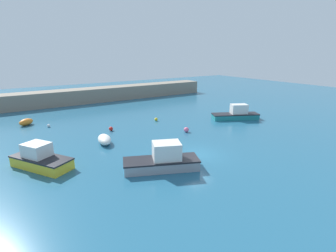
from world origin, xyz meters
name	(u,v)px	position (x,y,z in m)	size (l,w,h in m)	color
ground_plane	(198,155)	(0.00, 0.00, -0.10)	(120.00, 120.00, 0.20)	#235B7A
harbor_breakwater	(91,95)	(0.00, 31.15, 1.26)	(47.62, 3.81, 2.53)	gray
fishing_dinghy_green	(26,122)	(-12.09, 19.73, 0.42)	(2.13, 1.90, 0.85)	orange
motorboat_with_cabin	(163,160)	(-4.30, -0.83, 0.79)	(6.34, 4.25, 2.23)	gray
motorboat_grey_hull	(40,159)	(-12.49, 4.89, 0.74)	(4.46, 5.51, 2.03)	yellow
cabin_cruiser_white	(236,114)	(12.83, 7.23, 0.70)	(6.60, 4.54, 2.09)	teal
open_tender_yellow	(104,139)	(-6.13, 7.54, 0.45)	(1.79, 2.95, 0.90)	white
mooring_buoy_white	(49,126)	(-9.86, 17.24, 0.19)	(0.38, 0.38, 0.38)	white
mooring_buoy_red	(111,129)	(-3.91, 11.49, 0.24)	(0.49, 0.49, 0.49)	red
mooring_buoy_yellow	(156,119)	(2.95, 12.47, 0.22)	(0.45, 0.45, 0.45)	yellow
mooring_buoy_pink	(186,130)	(3.28, 6.12, 0.30)	(0.59, 0.59, 0.59)	#EA668C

